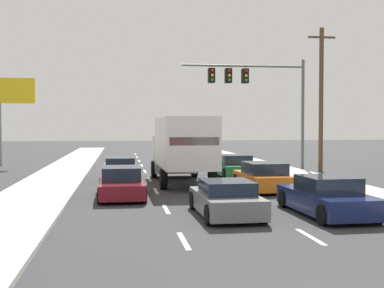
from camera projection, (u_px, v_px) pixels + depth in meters
name	position (u px, v px, depth m)	size (l,w,h in m)	color
ground_plane	(174.00, 173.00, 31.30)	(140.00, 140.00, 0.00)	#333335
sidewalk_right	(309.00, 179.00, 27.32)	(3.11, 80.00, 0.14)	#B2AFA8
sidewalk_left	(50.00, 183.00, 25.39)	(3.11, 80.00, 0.14)	#B2AFA8
lane_markings	(180.00, 179.00, 28.04)	(3.54, 52.00, 0.01)	silver
car_tan	(120.00, 170.00, 27.40)	(1.86, 4.44, 1.26)	tan
car_maroon	(121.00, 184.00, 20.86)	(1.94, 4.59, 1.26)	maroon
box_truck	(182.00, 146.00, 25.75)	(2.72, 8.25, 3.38)	white
car_gray	(226.00, 199.00, 16.50)	(1.94, 4.03, 1.18)	slate
car_green	(234.00, 167.00, 29.38)	(2.09, 4.37, 1.28)	#196B38
car_orange	(264.00, 177.00, 22.99)	(2.01, 4.09, 1.30)	orange
car_navy	(327.00, 198.00, 16.70)	(2.08, 4.55, 1.30)	#141E4C
traffic_signal_mast	(250.00, 84.00, 33.29)	(8.28, 0.69, 7.37)	#595B56
utility_pole_mid	(321.00, 98.00, 32.31)	(1.80, 0.28, 9.20)	brown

